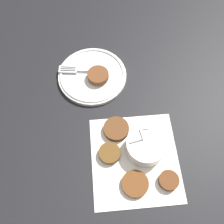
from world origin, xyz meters
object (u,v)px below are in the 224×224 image
object	(u,v)px
sauce_bowl	(146,146)
fritter_on_plate	(98,75)
fork	(78,69)
serving_plate	(92,75)

from	to	relation	value
sauce_bowl	fritter_on_plate	xyz separation A→B (m)	(0.25, 0.14, 0.00)
fritter_on_plate	fork	distance (m)	0.08
fritter_on_plate	fork	size ratio (longest dim) A/B	0.43
serving_plate	fritter_on_plate	bearing A→B (deg)	-121.43
serving_plate	fritter_on_plate	xyz separation A→B (m)	(-0.01, -0.02, 0.02)
serving_plate	fork	xyz separation A→B (m)	(0.02, 0.05, 0.01)
fritter_on_plate	fork	xyz separation A→B (m)	(0.03, 0.07, -0.01)
fritter_on_plate	fork	world-z (taller)	fritter_on_plate
sauce_bowl	fritter_on_plate	bearing A→B (deg)	29.86
fork	serving_plate	bearing A→B (deg)	-108.56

